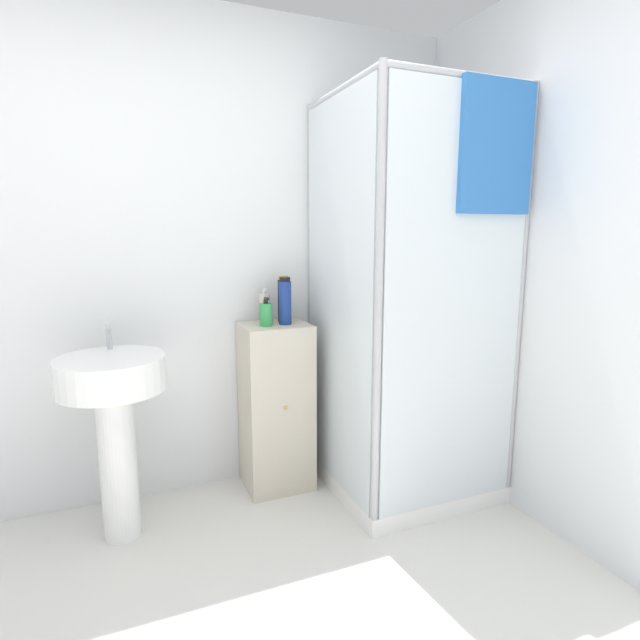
{
  "coord_description": "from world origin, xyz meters",
  "views": [
    {
      "loc": [
        -0.16,
        -0.97,
        1.39
      ],
      "look_at": [
        0.73,
        1.18,
        0.98
      ],
      "focal_mm": 28.0,
      "sensor_mm": 36.0,
      "label": 1
    }
  ],
  "objects_px": {
    "soap_dispenser": "(266,314)",
    "shampoo_bottle_tall_black": "(283,299)",
    "sink": "(114,407)",
    "shampoo_bottle_blue": "(285,301)",
    "lotion_bottle_white": "(265,308)"
  },
  "relations": [
    {
      "from": "sink",
      "to": "shampoo_bottle_blue",
      "type": "bearing_deg",
      "value": 10.24
    },
    {
      "from": "shampoo_bottle_blue",
      "to": "shampoo_bottle_tall_black",
      "type": "bearing_deg",
      "value": 77.61
    },
    {
      "from": "shampoo_bottle_tall_black",
      "to": "shampoo_bottle_blue",
      "type": "bearing_deg",
      "value": -102.39
    },
    {
      "from": "shampoo_bottle_tall_black",
      "to": "shampoo_bottle_blue",
      "type": "xyz_separation_m",
      "value": [
        -0.02,
        -0.08,
        -0.0
      ]
    },
    {
      "from": "soap_dispenser",
      "to": "shampoo_bottle_tall_black",
      "type": "height_order",
      "value": "shampoo_bottle_tall_black"
    },
    {
      "from": "soap_dispenser",
      "to": "shampoo_bottle_tall_black",
      "type": "bearing_deg",
      "value": 35.44
    },
    {
      "from": "sink",
      "to": "soap_dispenser",
      "type": "height_order",
      "value": "soap_dispenser"
    },
    {
      "from": "sink",
      "to": "shampoo_bottle_tall_black",
      "type": "xyz_separation_m",
      "value": [
        0.88,
        0.24,
        0.41
      ]
    },
    {
      "from": "shampoo_bottle_blue",
      "to": "sink",
      "type": "bearing_deg",
      "value": -169.76
    },
    {
      "from": "sink",
      "to": "shampoo_bottle_blue",
      "type": "relative_size",
      "value": 3.96
    },
    {
      "from": "soap_dispenser",
      "to": "shampoo_bottle_tall_black",
      "type": "xyz_separation_m",
      "value": [
        0.13,
        0.09,
        0.06
      ]
    },
    {
      "from": "soap_dispenser",
      "to": "lotion_bottle_white",
      "type": "distance_m",
      "value": 0.12
    },
    {
      "from": "sink",
      "to": "shampoo_bottle_blue",
      "type": "xyz_separation_m",
      "value": [
        0.86,
        0.15,
        0.41
      ]
    },
    {
      "from": "shampoo_bottle_blue",
      "to": "lotion_bottle_white",
      "type": "bearing_deg",
      "value": 127.5
    },
    {
      "from": "soap_dispenser",
      "to": "lotion_bottle_white",
      "type": "relative_size",
      "value": 0.82
    }
  ]
}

